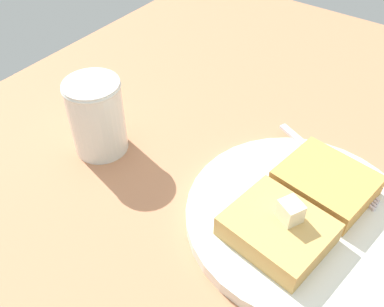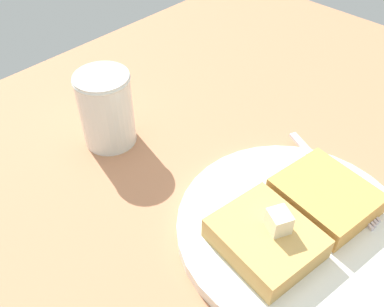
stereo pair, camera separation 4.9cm
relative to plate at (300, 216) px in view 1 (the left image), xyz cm
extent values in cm
cube|color=#B77853|center=(-2.35, -4.87, -2.23)|extent=(110.43, 110.43, 2.76)
cylinder|color=silver|center=(0.00, 0.00, -0.12)|extent=(24.90, 24.90, 1.47)
torus|color=navy|center=(0.00, 0.00, 0.22)|extent=(24.90, 24.90, 0.80)
cube|color=tan|center=(-4.46, 0.66, 1.94)|extent=(9.72, 10.87, 2.64)
cube|color=gold|center=(4.46, -0.66, 1.94)|extent=(9.72, 10.87, 2.64)
cube|color=#F4ECC6|center=(-3.59, 0.09, 4.35)|extent=(2.74, 2.83, 2.19)
cube|color=silver|center=(10.01, 3.85, 0.80)|extent=(4.83, 9.52, 0.36)
cube|color=silver|center=(7.45, -2.01, 0.80)|extent=(3.14, 3.45, 0.36)
cube|color=silver|center=(7.01, -5.09, 0.80)|extent=(1.57, 3.06, 0.36)
cube|color=silver|center=(6.50, -4.87, 0.80)|extent=(1.57, 3.06, 0.36)
cube|color=silver|center=(6.00, -4.65, 0.80)|extent=(1.57, 3.06, 0.36)
cube|color=silver|center=(5.49, -4.43, 0.80)|extent=(1.57, 3.06, 0.36)
cylinder|color=#431B09|center=(-3.89, 26.25, 2.13)|extent=(6.25, 6.25, 5.97)
cylinder|color=silver|center=(-3.89, 26.25, 4.11)|extent=(6.79, 6.79, 9.94)
torus|color=silver|center=(-3.89, 26.25, 8.63)|extent=(7.02, 7.02, 0.50)
camera|label=1|loc=(-30.74, -7.82, 36.69)|focal=40.00mm
camera|label=2|loc=(-27.62, -11.54, 36.69)|focal=40.00mm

